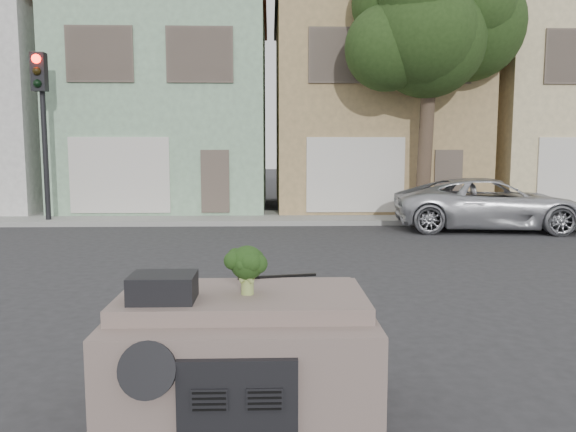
{
  "coord_description": "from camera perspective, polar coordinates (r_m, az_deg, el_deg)",
  "views": [
    {
      "loc": [
        0.22,
        -7.46,
        2.24
      ],
      "look_at": [
        0.47,
        0.5,
        1.3
      ],
      "focal_mm": 35.0,
      "sensor_mm": 36.0,
      "label": 1
    }
  ],
  "objects": [
    {
      "name": "ground_plane",
      "position": [
        7.79,
        -3.41,
        -9.98
      ],
      "size": [
        120.0,
        120.0,
        0.0
      ],
      "primitive_type": "plane",
      "color": "#303033",
      "rests_on": "ground"
    },
    {
      "name": "sidewalk",
      "position": [
        18.09,
        -2.49,
        -0.17
      ],
      "size": [
        40.0,
        3.0,
        0.15
      ],
      "primitive_type": "cube",
      "color": "gray",
      "rests_on": "ground"
    },
    {
      "name": "townhouse_mint",
      "position": [
        22.33,
        -11.58,
        10.52
      ],
      "size": [
        7.2,
        8.2,
        7.55
      ],
      "primitive_type": "cube",
      "color": "#8CB390",
      "rests_on": "ground"
    },
    {
      "name": "townhouse_tan",
      "position": [
        22.34,
        8.09,
        10.58
      ],
      "size": [
        7.2,
        8.2,
        7.55
      ],
      "primitive_type": "cube",
      "color": "tan",
      "rests_on": "ground"
    },
    {
      "name": "townhouse_beige",
      "position": [
        24.74,
        25.72,
        9.61
      ],
      "size": [
        7.2,
        8.2,
        7.55
      ],
      "primitive_type": "cube",
      "color": "beige",
      "rests_on": "ground"
    },
    {
      "name": "silver_pickup",
      "position": [
        16.84,
        19.72,
        -1.33
      ],
      "size": [
        5.52,
        3.04,
        1.46
      ],
      "primitive_type": "imported",
      "rotation": [
        0.0,
        0.0,
        1.45
      ],
      "color": "#BABBC1",
      "rests_on": "ground"
    },
    {
      "name": "traffic_signal",
      "position": [
        18.25,
        -23.6,
        7.13
      ],
      "size": [
        0.4,
        0.4,
        5.1
      ],
      "primitive_type": "cube",
      "color": "black",
      "rests_on": "ground"
    },
    {
      "name": "tree_near",
      "position": [
        18.02,
        13.95,
        12.92
      ],
      "size": [
        4.4,
        4.0,
        8.5
      ],
      "primitive_type": "cube",
      "color": "#233B16",
      "rests_on": "ground"
    },
    {
      "name": "car_dashboard",
      "position": [
        4.77,
        -4.49,
        -13.88
      ],
      "size": [
        2.0,
        1.8,
        1.12
      ],
      "primitive_type": "cube",
      "color": "#78655D",
      "rests_on": "ground"
    },
    {
      "name": "instrument_hump",
      "position": [
        4.31,
        -12.57,
        -7.09
      ],
      "size": [
        0.48,
        0.38,
        0.2
      ],
      "primitive_type": "cube",
      "color": "black",
      "rests_on": "car_dashboard"
    },
    {
      "name": "wiper_arm",
      "position": [
        4.97,
        -1.1,
        -6.15
      ],
      "size": [
        0.69,
        0.15,
        0.02
      ],
      "primitive_type": "cube",
      "rotation": [
        0.0,
        0.0,
        0.17
      ],
      "color": "black",
      "rests_on": "car_dashboard"
    },
    {
      "name": "broccoli",
      "position": [
        4.38,
        -4.16,
        -5.44
      ],
      "size": [
        0.34,
        0.34,
        0.39
      ],
      "primitive_type": "cube",
      "rotation": [
        0.0,
        0.0,
        4.78
      ],
      "color": "#193210",
      "rests_on": "car_dashboard"
    }
  ]
}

